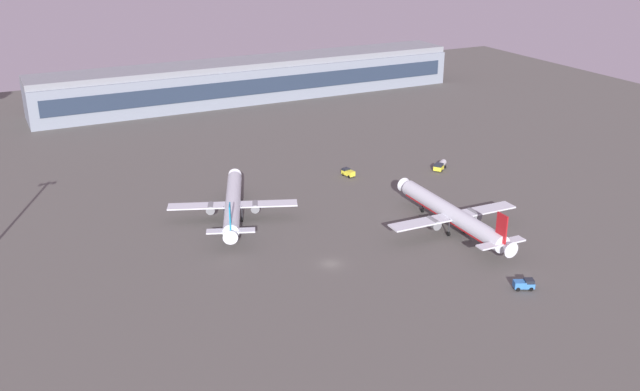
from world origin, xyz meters
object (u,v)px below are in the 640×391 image
object	(u,v)px
fuel_truck	(440,165)
baggage_tractor	(524,284)
cargo_loader	(348,172)
airplane_taxiway_distant	(453,215)
airplane_near_gate	(233,204)

from	to	relation	value
fuel_truck	baggage_tractor	bearing A→B (deg)	121.38
cargo_loader	baggage_tractor	xyz separation A→B (m)	(0.09, -75.44, 0.00)
airplane_taxiway_distant	fuel_truck	xyz separation A→B (m)	(23.53, 37.95, -2.92)
fuel_truck	cargo_loader	bearing A→B (deg)	38.37
airplane_taxiway_distant	baggage_tractor	world-z (taller)	airplane_taxiway_distant
airplane_taxiway_distant	cargo_loader	distance (m)	45.57
cargo_loader	fuel_truck	bearing A→B (deg)	-27.01
airplane_near_gate	cargo_loader	bearing A→B (deg)	41.01
cargo_loader	fuel_truck	world-z (taller)	fuel_truck
fuel_truck	baggage_tractor	distance (m)	73.41
airplane_near_gate	cargo_loader	world-z (taller)	airplane_near_gate
airplane_near_gate	baggage_tractor	world-z (taller)	airplane_near_gate
cargo_loader	baggage_tractor	world-z (taller)	same
airplane_near_gate	cargo_loader	size ratio (longest dim) A/B	8.96
airplane_taxiway_distant	fuel_truck	distance (m)	44.75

